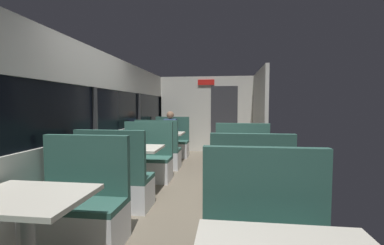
# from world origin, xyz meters

# --- Properties ---
(ground_plane) EXTENTS (3.30, 9.20, 0.02)m
(ground_plane) POSITION_xyz_m (0.00, 0.00, -0.01)
(ground_plane) COLOR #665B4C
(carriage_window_panel_left) EXTENTS (0.09, 8.48, 2.30)m
(carriage_window_panel_left) POSITION_xyz_m (-1.45, 0.00, 1.11)
(carriage_window_panel_left) COLOR beige
(carriage_window_panel_left) RESTS_ON ground_plane
(carriage_end_bulkhead) EXTENTS (2.90, 0.11, 2.30)m
(carriage_end_bulkhead) POSITION_xyz_m (0.06, 4.19, 1.14)
(carriage_end_bulkhead) COLOR beige
(carriage_end_bulkhead) RESTS_ON ground_plane
(carriage_aisle_panel_right) EXTENTS (0.08, 2.40, 2.30)m
(carriage_aisle_panel_right) POSITION_xyz_m (1.45, 3.00, 1.15)
(carriage_aisle_panel_right) COLOR beige
(carriage_aisle_panel_right) RESTS_ON ground_plane
(dining_table_near_window) EXTENTS (0.90, 0.70, 0.74)m
(dining_table_near_window) POSITION_xyz_m (-0.89, -2.09, 0.64)
(dining_table_near_window) COLOR #9E9EA3
(dining_table_near_window) RESTS_ON ground_plane
(bench_near_window_facing_entry) EXTENTS (0.95, 0.50, 1.10)m
(bench_near_window_facing_entry) POSITION_xyz_m (-0.89, -1.39, 0.33)
(bench_near_window_facing_entry) COLOR silver
(bench_near_window_facing_entry) RESTS_ON ground_plane
(dining_table_mid_window) EXTENTS (0.90, 0.70, 0.74)m
(dining_table_mid_window) POSITION_xyz_m (-0.89, 0.22, 0.64)
(dining_table_mid_window) COLOR #9E9EA3
(dining_table_mid_window) RESTS_ON ground_plane
(bench_mid_window_facing_end) EXTENTS (0.95, 0.50, 1.10)m
(bench_mid_window_facing_end) POSITION_xyz_m (-0.89, -0.48, 0.33)
(bench_mid_window_facing_end) COLOR silver
(bench_mid_window_facing_end) RESTS_ON ground_plane
(bench_mid_window_facing_entry) EXTENTS (0.95, 0.50, 1.10)m
(bench_mid_window_facing_entry) POSITION_xyz_m (-0.89, 0.92, 0.33)
(bench_mid_window_facing_entry) COLOR silver
(bench_mid_window_facing_entry) RESTS_ON ground_plane
(dining_table_far_window) EXTENTS (0.90, 0.70, 0.74)m
(dining_table_far_window) POSITION_xyz_m (-0.89, 2.53, 0.64)
(dining_table_far_window) COLOR #9E9EA3
(dining_table_far_window) RESTS_ON ground_plane
(bench_far_window_facing_end) EXTENTS (0.95, 0.50, 1.10)m
(bench_far_window_facing_end) POSITION_xyz_m (-0.89, 1.83, 0.33)
(bench_far_window_facing_end) COLOR silver
(bench_far_window_facing_end) RESTS_ON ground_plane
(bench_far_window_facing_entry) EXTENTS (0.95, 0.50, 1.10)m
(bench_far_window_facing_entry) POSITION_xyz_m (-0.89, 3.23, 0.33)
(bench_far_window_facing_entry) COLOR silver
(bench_far_window_facing_entry) RESTS_ON ground_plane
(dining_table_rear_aisle) EXTENTS (0.90, 0.70, 0.74)m
(dining_table_rear_aisle) POSITION_xyz_m (0.89, 0.02, 0.64)
(dining_table_rear_aisle) COLOR #9E9EA3
(dining_table_rear_aisle) RESTS_ON ground_plane
(bench_rear_aisle_facing_end) EXTENTS (0.95, 0.50, 1.10)m
(bench_rear_aisle_facing_end) POSITION_xyz_m (0.89, -0.68, 0.33)
(bench_rear_aisle_facing_end) COLOR silver
(bench_rear_aisle_facing_end) RESTS_ON ground_plane
(bench_rear_aisle_facing_entry) EXTENTS (0.95, 0.50, 1.10)m
(bench_rear_aisle_facing_entry) POSITION_xyz_m (0.89, 0.72, 0.33)
(bench_rear_aisle_facing_entry) COLOR silver
(bench_rear_aisle_facing_entry) RESTS_ON ground_plane
(seated_passenger) EXTENTS (0.47, 0.55, 1.26)m
(seated_passenger) POSITION_xyz_m (-0.89, 3.16, 0.54)
(seated_passenger) COLOR #26262D
(seated_passenger) RESTS_ON ground_plane
(coffee_cup_primary) EXTENTS (0.07, 0.07, 0.09)m
(coffee_cup_primary) POSITION_xyz_m (0.88, -0.07, 0.79)
(coffee_cup_primary) COLOR white
(coffee_cup_primary) RESTS_ON dining_table_rear_aisle
(coffee_cup_secondary) EXTENTS (0.07, 0.07, 0.09)m
(coffee_cup_secondary) POSITION_xyz_m (-0.77, 2.67, 0.79)
(coffee_cup_secondary) COLOR white
(coffee_cup_secondary) RESTS_ON dining_table_far_window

